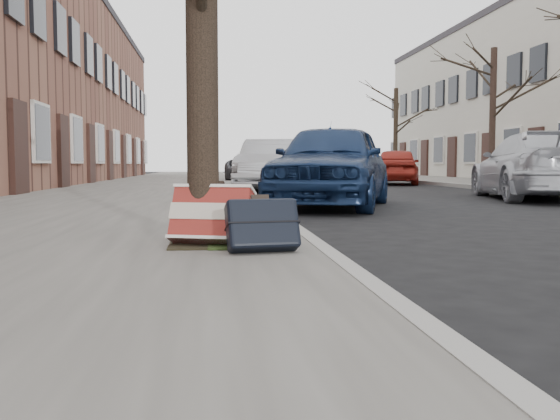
{
  "coord_description": "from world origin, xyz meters",
  "views": [
    {
      "loc": [
        -2.1,
        -3.79,
        0.75
      ],
      "look_at": [
        -1.59,
        0.8,
        0.41
      ],
      "focal_mm": 40.0,
      "sensor_mm": 36.0,
      "label": 1
    }
  ],
  "objects": [
    {
      "name": "dirt_patch",
      "position": [
        -2.0,
        1.2,
        0.13
      ],
      "size": [
        0.85,
        0.85,
        0.02
      ],
      "primitive_type": "cube",
      "color": "black",
      "rests_on": "near_sidewalk"
    },
    {
      "name": "car_near_mid",
      "position": [
        -0.39,
        13.68,
        0.73
      ],
      "size": [
        2.46,
        4.66,
        1.46
      ],
      "primitive_type": "imported",
      "rotation": [
        0.0,
        0.0,
        -0.22
      ],
      "color": "#B2B5BA",
      "rests_on": "ground"
    },
    {
      "name": "near_sidewalk",
      "position": [
        -3.7,
        15.0,
        0.06
      ],
      "size": [
        5.0,
        70.0,
        0.12
      ],
      "primitive_type": "cube",
      "color": "slate",
      "rests_on": "ground"
    },
    {
      "name": "far_sidewalk",
      "position": [
        7.8,
        15.0,
        0.06
      ],
      "size": [
        4.0,
        70.0,
        0.12
      ],
      "primitive_type": "cube",
      "color": "slate",
      "rests_on": "ground"
    },
    {
      "name": "suitcase_red",
      "position": [
        -2.09,
        1.03,
        0.36
      ],
      "size": [
        0.68,
        0.51,
        0.47
      ],
      "primitive_type": "cube",
      "rotation": [
        -0.42,
        0.0,
        -0.32
      ],
      "color": "maroon",
      "rests_on": "near_sidewalk"
    },
    {
      "name": "car_near_front",
      "position": [
        0.0,
        6.95,
        0.75
      ],
      "size": [
        3.16,
        4.72,
        1.49
      ],
      "primitive_type": "imported",
      "rotation": [
        0.0,
        0.0,
        -0.35
      ],
      "color": "#132548",
      "rests_on": "ground"
    },
    {
      "name": "tree_far_c",
      "position": [
        7.2,
        27.11,
        2.35
      ],
      "size": [
        0.22,
        0.22,
        4.46
      ],
      "primitive_type": "cylinder",
      "color": "black",
      "rests_on": "far_sidewalk"
    },
    {
      "name": "car_near_back",
      "position": [
        -0.03,
        22.15,
        0.69
      ],
      "size": [
        3.47,
        5.37,
        1.38
      ],
      "primitive_type": "imported",
      "rotation": [
        0.0,
        0.0,
        -0.26
      ],
      "color": "#37383C",
      "rests_on": "ground"
    },
    {
      "name": "tree_far_b",
      "position": [
        7.2,
        16.14,
        2.35
      ],
      "size": [
        0.21,
        0.21,
        4.46
      ],
      "primitive_type": "cylinder",
      "color": "black",
      "rests_on": "far_sidewalk"
    },
    {
      "name": "car_far_front",
      "position": [
        4.74,
        8.79,
        0.7
      ],
      "size": [
        2.96,
        5.11,
        1.39
      ],
      "primitive_type": "imported",
      "rotation": [
        0.0,
        0.0,
        2.92
      ],
      "color": "#B3B5BC",
      "rests_on": "ground"
    },
    {
      "name": "ground",
      "position": [
        0.0,
        0.0,
        0.0
      ],
      "size": [
        120.0,
        120.0,
        0.0
      ],
      "primitive_type": "plane",
      "color": "black",
      "rests_on": "ground"
    },
    {
      "name": "suitcase_navy",
      "position": [
        -1.74,
        0.63,
        0.32
      ],
      "size": [
        0.55,
        0.38,
        0.4
      ],
      "primitive_type": "cube",
      "rotation": [
        -0.42,
        0.0,
        0.15
      ],
      "color": "black",
      "rests_on": "near_sidewalk"
    },
    {
      "name": "car_far_back",
      "position": [
        4.74,
        18.73,
        0.67
      ],
      "size": [
        2.72,
        4.25,
        1.35
      ],
      "primitive_type": "imported",
      "rotation": [
        0.0,
        0.0,
        2.83
      ],
      "color": "maroon",
      "rests_on": "ground"
    }
  ]
}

